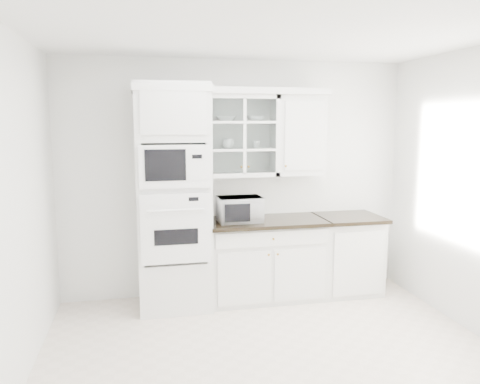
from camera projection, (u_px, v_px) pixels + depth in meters
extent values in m
cube|color=beige|center=(277.00, 362.00, 3.93)|extent=(4.00, 3.50, 0.01)
cube|color=white|center=(236.00, 179.00, 5.41)|extent=(4.00, 0.02, 2.70)
cube|color=white|center=(11.00, 215.00, 3.32)|extent=(0.02, 3.50, 2.70)
cube|color=white|center=(282.00, 30.00, 3.53)|extent=(4.00, 3.50, 0.02)
cube|color=silver|center=(173.00, 198.00, 4.98)|extent=(0.76, 0.65, 2.40)
cube|color=white|center=(176.00, 229.00, 4.69)|extent=(0.70, 0.03, 0.72)
cube|color=black|center=(176.00, 237.00, 4.69)|extent=(0.44, 0.01, 0.16)
cube|color=white|center=(175.00, 167.00, 4.60)|extent=(0.70, 0.03, 0.43)
cube|color=black|center=(165.00, 165.00, 4.56)|extent=(0.40, 0.01, 0.31)
cube|color=silver|center=(265.00, 260.00, 5.33)|extent=(1.30, 0.60, 0.88)
cube|color=black|center=(266.00, 221.00, 5.23)|extent=(1.32, 0.67, 0.04)
cube|color=silver|center=(347.00, 255.00, 5.53)|extent=(0.70, 0.60, 0.88)
cube|color=black|center=(350.00, 218.00, 5.43)|extent=(0.72, 0.67, 0.04)
cube|color=silver|center=(241.00, 136.00, 5.20)|extent=(0.80, 0.33, 0.90)
cube|color=silver|center=(241.00, 149.00, 5.22)|extent=(0.74, 0.29, 0.02)
cube|color=silver|center=(241.00, 122.00, 5.17)|extent=(0.74, 0.29, 0.02)
cube|color=silver|center=(299.00, 135.00, 5.33)|extent=(0.55, 0.33, 0.90)
cube|color=white|center=(233.00, 91.00, 5.08)|extent=(2.14, 0.38, 0.07)
imported|color=white|center=(239.00, 209.00, 5.12)|extent=(0.48, 0.40, 0.27)
imported|color=white|center=(226.00, 119.00, 5.14)|extent=(0.27, 0.27, 0.06)
imported|color=white|center=(256.00, 118.00, 5.19)|extent=(0.24, 0.24, 0.06)
imported|color=white|center=(228.00, 144.00, 5.19)|extent=(0.14, 0.14, 0.11)
imported|color=white|center=(256.00, 144.00, 5.24)|extent=(0.11, 0.11, 0.09)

